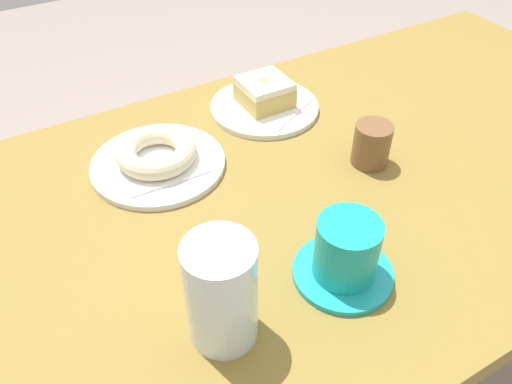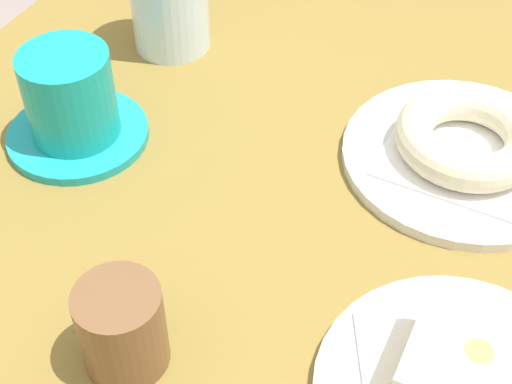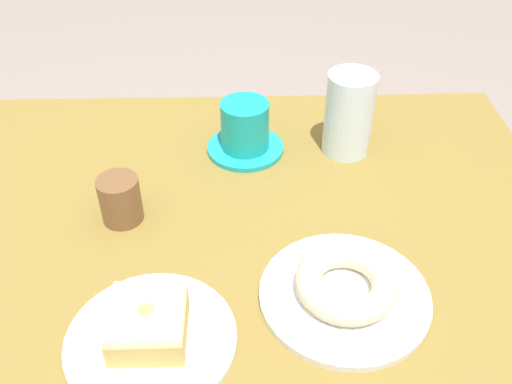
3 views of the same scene
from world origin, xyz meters
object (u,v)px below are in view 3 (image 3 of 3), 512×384
donut_sugar_ring (346,282)px  coffee_cup (245,130)px  water_glass (349,114)px  sugar_jar (120,199)px  plate_sugar_ring (344,296)px  donut_glazed_square (148,323)px  plate_glazed_square (151,340)px

donut_sugar_ring → coffee_cup: 0.34m
donut_sugar_ring → water_glass: 0.32m
water_glass → sugar_jar: bearing=25.3°
plate_sugar_ring → coffee_cup: (0.12, -0.32, 0.04)m
plate_sugar_ring → coffee_cup: size_ratio=1.66×
donut_sugar_ring → donut_glazed_square: 0.24m
plate_sugar_ring → donut_glazed_square: donut_glazed_square is taller
coffee_cup → donut_glazed_square: bearing=73.7°
water_glass → sugar_jar: (0.34, 0.16, -0.03)m
donut_glazed_square → coffee_cup: size_ratio=0.66×
plate_glazed_square → water_glass: 0.47m
plate_sugar_ring → sugar_jar: size_ratio=3.06×
coffee_cup → sugar_jar: 0.24m
donut_glazed_square → water_glass: bearing=-126.3°
water_glass → coffee_cup: size_ratio=1.09×
coffee_cup → plate_sugar_ring: bearing=110.2°
plate_glazed_square → sugar_jar: bearing=-73.2°
plate_sugar_ring → donut_sugar_ring: donut_sugar_ring is taller
plate_glazed_square → sugar_jar: size_ratio=2.85×
water_glass → coffee_cup: 0.17m
plate_sugar_ring → water_glass: (-0.05, -0.32, 0.06)m
donut_sugar_ring → coffee_cup: bearing=-69.8°
donut_glazed_square → coffee_cup: 0.39m
plate_glazed_square → plate_sugar_ring: bearing=-165.5°
coffee_cup → donut_sugar_ring: bearing=110.2°
plate_glazed_square → coffee_cup: bearing=-106.3°
plate_sugar_ring → donut_sugar_ring: size_ratio=1.69×
donut_glazed_square → plate_sugar_ring: bearing=-165.5°
plate_sugar_ring → plate_glazed_square: bearing=14.5°
plate_glazed_square → water_glass: (-0.28, -0.38, 0.06)m
donut_glazed_square → sugar_jar: bearing=-73.2°
water_glass → plate_sugar_ring: bearing=81.4°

